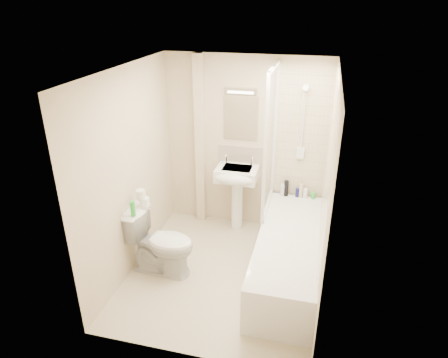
# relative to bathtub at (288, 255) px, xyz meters

# --- Properties ---
(floor) EXTENTS (2.50, 2.50, 0.00)m
(floor) POSITION_rel_bathtub_xyz_m (-0.75, -0.15, -0.29)
(floor) COLOR beige
(floor) RESTS_ON ground
(wall_back) EXTENTS (2.20, 0.02, 2.40)m
(wall_back) POSITION_rel_bathtub_xyz_m (-0.75, 1.10, 0.91)
(wall_back) COLOR beige
(wall_back) RESTS_ON ground
(wall_left) EXTENTS (0.02, 2.50, 2.40)m
(wall_left) POSITION_rel_bathtub_xyz_m (-1.85, -0.15, 0.91)
(wall_left) COLOR beige
(wall_left) RESTS_ON ground
(wall_right) EXTENTS (0.02, 2.50, 2.40)m
(wall_right) POSITION_rel_bathtub_xyz_m (0.35, -0.15, 0.91)
(wall_right) COLOR beige
(wall_right) RESTS_ON ground
(ceiling) EXTENTS (2.20, 2.50, 0.02)m
(ceiling) POSITION_rel_bathtub_xyz_m (-0.75, -0.15, 2.11)
(ceiling) COLOR white
(ceiling) RESTS_ON wall_back
(tile_back) EXTENTS (0.70, 0.01, 1.75)m
(tile_back) POSITION_rel_bathtub_xyz_m (0.00, 1.09, 1.14)
(tile_back) COLOR beige
(tile_back) RESTS_ON wall_back
(tile_right) EXTENTS (0.01, 2.10, 1.75)m
(tile_right) POSITION_rel_bathtub_xyz_m (0.34, 0.00, 1.14)
(tile_right) COLOR beige
(tile_right) RESTS_ON wall_right
(pipe_boxing) EXTENTS (0.12, 0.12, 2.40)m
(pipe_boxing) POSITION_rel_bathtub_xyz_m (-1.37, 1.04, 0.91)
(pipe_boxing) COLOR beige
(pipe_boxing) RESTS_ON ground
(splashback) EXTENTS (0.60, 0.02, 0.30)m
(splashback) POSITION_rel_bathtub_xyz_m (-0.81, 1.09, 0.74)
(splashback) COLOR beige
(splashback) RESTS_ON wall_back
(mirror) EXTENTS (0.46, 0.01, 0.60)m
(mirror) POSITION_rel_bathtub_xyz_m (-0.81, 1.09, 1.29)
(mirror) COLOR white
(mirror) RESTS_ON wall_back
(strip_light) EXTENTS (0.42, 0.07, 0.07)m
(strip_light) POSITION_rel_bathtub_xyz_m (-0.81, 1.06, 1.66)
(strip_light) COLOR silver
(strip_light) RESTS_ON wall_back
(bathtub) EXTENTS (0.70, 2.10, 0.55)m
(bathtub) POSITION_rel_bathtub_xyz_m (0.00, 0.00, 0.00)
(bathtub) COLOR white
(bathtub) RESTS_ON ground
(shower_screen) EXTENTS (0.04, 0.92, 1.80)m
(shower_screen) POSITION_rel_bathtub_xyz_m (-0.35, 0.65, 1.16)
(shower_screen) COLOR white
(shower_screen) RESTS_ON bathtub
(shower_fixture) EXTENTS (0.10, 0.16, 0.99)m
(shower_fixture) POSITION_rel_bathtub_xyz_m (-0.00, 1.04, 1.26)
(shower_fixture) COLOR white
(shower_fixture) RESTS_ON wall_back
(pedestal_sink) EXTENTS (0.56, 0.50, 1.07)m
(pedestal_sink) POSITION_rel_bathtub_xyz_m (-0.81, 0.86, 0.46)
(pedestal_sink) COLOR white
(pedestal_sink) RESTS_ON ground
(bottle_white_a) EXTENTS (0.06, 0.06, 0.16)m
(bottle_white_a) POSITION_rel_bathtub_xyz_m (-0.19, 1.01, 0.34)
(bottle_white_a) COLOR silver
(bottle_white_a) RESTS_ON bathtub
(bottle_black_b) EXTENTS (0.06, 0.06, 0.22)m
(bottle_black_b) POSITION_rel_bathtub_xyz_m (-0.15, 1.01, 0.37)
(bottle_black_b) COLOR black
(bottle_black_b) RESTS_ON bathtub
(bottle_blue) EXTENTS (0.05, 0.05, 0.13)m
(bottle_blue) POSITION_rel_bathtub_xyz_m (0.01, 1.01, 0.32)
(bottle_blue) COLOR navy
(bottle_blue) RESTS_ON bathtub
(bottle_cream) EXTENTS (0.05, 0.05, 0.20)m
(bottle_cream) POSITION_rel_bathtub_xyz_m (0.05, 1.01, 0.36)
(bottle_cream) COLOR beige
(bottle_cream) RESTS_ON bathtub
(bottle_white_b) EXTENTS (0.06, 0.06, 0.13)m
(bottle_white_b) POSITION_rel_bathtub_xyz_m (0.11, 1.01, 0.33)
(bottle_white_b) COLOR white
(bottle_white_b) RESTS_ON bathtub
(bottle_green) EXTENTS (0.06, 0.06, 0.09)m
(bottle_green) POSITION_rel_bathtub_xyz_m (0.22, 1.01, 0.31)
(bottle_green) COLOR green
(bottle_green) RESTS_ON bathtub
(toilet) EXTENTS (0.55, 0.84, 0.81)m
(toilet) POSITION_rel_bathtub_xyz_m (-1.47, -0.27, 0.11)
(toilet) COLOR white
(toilet) RESTS_ON ground
(toilet_roll_lower) EXTENTS (0.12, 0.12, 0.11)m
(toilet_roll_lower) POSITION_rel_bathtub_xyz_m (-1.69, -0.17, 0.57)
(toilet_roll_lower) COLOR white
(toilet_roll_lower) RESTS_ON toilet
(toilet_roll_upper) EXTENTS (0.11, 0.11, 0.11)m
(toilet_roll_upper) POSITION_rel_bathtub_xyz_m (-1.71, -0.20, 0.68)
(toilet_roll_upper) COLOR white
(toilet_roll_upper) RESTS_ON toilet_roll_lower
(green_bottle) EXTENTS (0.05, 0.05, 0.18)m
(green_bottle) POSITION_rel_bathtub_xyz_m (-1.72, -0.41, 0.61)
(green_bottle) COLOR green
(green_bottle) RESTS_ON toilet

